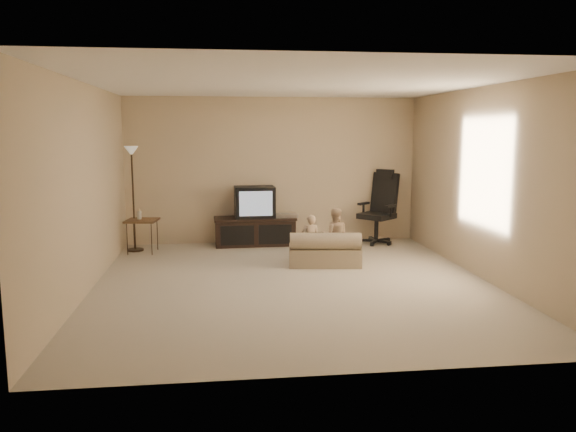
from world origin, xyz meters
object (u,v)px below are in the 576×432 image
(office_chair, at_px, (379,217))
(floor_lamp, at_px, (132,175))
(side_table, at_px, (142,221))
(child_sofa, at_px, (325,252))
(tv_stand, at_px, (255,221))
(toddler_right, at_px, (335,236))
(toddler_left, at_px, (311,240))

(office_chair, distance_m, floor_lamp, 4.18)
(side_table, relative_size, child_sofa, 0.66)
(tv_stand, relative_size, office_chair, 1.11)
(floor_lamp, bearing_deg, toddler_right, -22.09)
(tv_stand, xyz_separation_m, child_sofa, (0.90, -1.60, -0.21))
(side_table, distance_m, toddler_left, 2.79)
(tv_stand, height_order, toddler_left, tv_stand)
(tv_stand, height_order, office_chair, office_chair)
(floor_lamp, xyz_separation_m, toddler_right, (3.04, -1.23, -0.83))
(side_table, relative_size, floor_lamp, 0.43)
(tv_stand, distance_m, office_chair, 2.14)
(office_chair, xyz_separation_m, side_table, (-3.97, -0.28, 0.06))
(floor_lamp, xyz_separation_m, child_sofa, (2.87, -1.37, -1.03))
(side_table, bearing_deg, toddler_right, -20.77)
(child_sofa, distance_m, toddler_right, 0.30)
(toddler_right, bearing_deg, toddler_left, 15.35)
(office_chair, relative_size, child_sofa, 1.17)
(toddler_left, bearing_deg, office_chair, -134.22)
(side_table, distance_m, child_sofa, 3.02)
(floor_lamp, bearing_deg, office_chair, 2.03)
(tv_stand, distance_m, toddler_left, 1.67)
(side_table, bearing_deg, toddler_left, -24.25)
(child_sofa, distance_m, toddler_left, 0.27)
(child_sofa, bearing_deg, tv_stand, 126.79)
(child_sofa, bearing_deg, office_chair, 58.12)
(tv_stand, height_order, floor_lamp, floor_lamp)
(floor_lamp, bearing_deg, tv_stand, 6.76)
(side_table, bearing_deg, tv_stand, 11.29)
(tv_stand, xyz_separation_m, toddler_right, (1.07, -1.47, -0.01))
(toddler_left, bearing_deg, toddler_right, -172.34)
(floor_lamp, distance_m, toddler_left, 3.09)
(floor_lamp, relative_size, toddler_right, 2.07)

